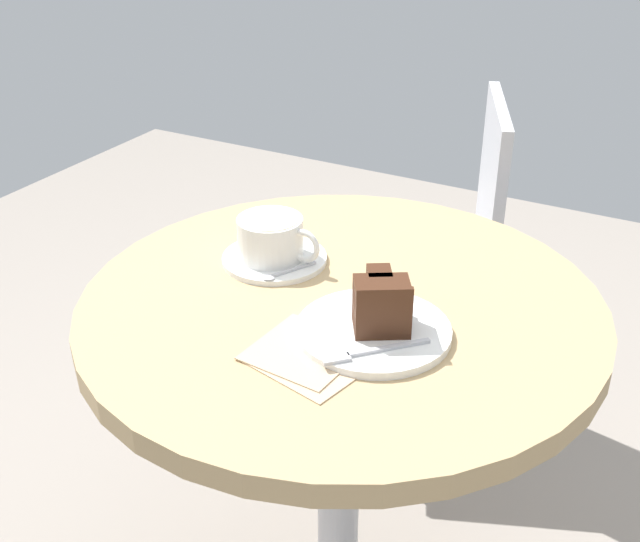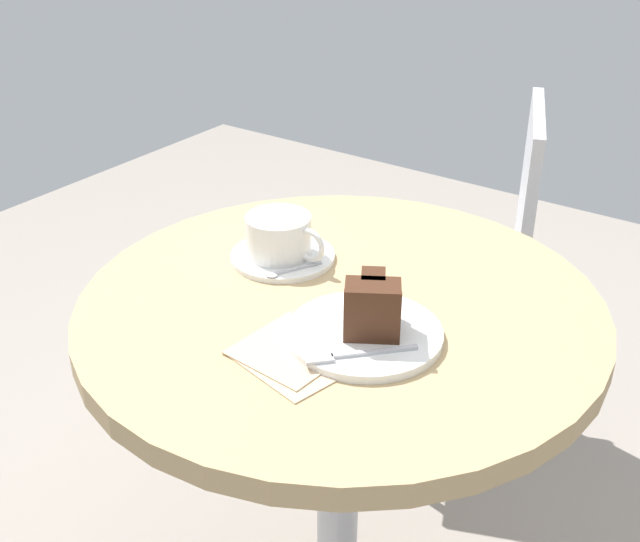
# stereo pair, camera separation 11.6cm
# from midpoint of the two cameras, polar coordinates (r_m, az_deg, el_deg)

# --- Properties ---
(cafe_table) EXTENTS (0.77, 0.77, 0.74)m
(cafe_table) POSITION_cam_midpoint_polar(r_m,az_deg,el_deg) (1.23, -1.24, -6.95)
(cafe_table) COLOR tan
(cafe_table) RESTS_ON ground
(saucer) EXTENTS (0.17, 0.17, 0.01)m
(saucer) POSITION_cam_midpoint_polar(r_m,az_deg,el_deg) (1.27, -5.85, 0.82)
(saucer) COLOR white
(saucer) RESTS_ON cafe_table
(coffee_cup) EXTENTS (0.14, 0.10, 0.07)m
(coffee_cup) POSITION_cam_midpoint_polar(r_m,az_deg,el_deg) (1.25, -6.12, 2.34)
(coffee_cup) COLOR white
(coffee_cup) RESTS_ON saucer
(teaspoon) EXTENTS (0.05, 0.09, 0.00)m
(teaspoon) POSITION_cam_midpoint_polar(r_m,az_deg,el_deg) (1.22, -5.40, -0.21)
(teaspoon) COLOR #B7B7BC
(teaspoon) RESTS_ON saucer
(cake_plate) EXTENTS (0.21, 0.21, 0.01)m
(cake_plate) POSITION_cam_midpoint_polar(r_m,az_deg,el_deg) (1.08, 0.76, -4.37)
(cake_plate) COLOR white
(cake_plate) RESTS_ON cafe_table
(cake_slice) EXTENTS (0.09, 0.10, 0.08)m
(cake_slice) POSITION_cam_midpoint_polar(r_m,az_deg,el_deg) (1.06, 1.28, -2.45)
(cake_slice) COLOR #422619
(cake_slice) RESTS_ON cake_plate
(fork) EXTENTS (0.11, 0.12, 0.00)m
(fork) POSITION_cam_midpoint_polar(r_m,az_deg,el_deg) (1.02, -0.18, -5.92)
(fork) COLOR #B7B7BC
(fork) RESTS_ON cake_plate
(napkin) EXTENTS (0.17, 0.17, 0.00)m
(napkin) POSITION_cam_midpoint_polar(r_m,az_deg,el_deg) (1.04, -3.88, -6.00)
(napkin) COLOR tan
(napkin) RESTS_ON cafe_table
(cafe_chair) EXTENTS (0.49, 0.49, 0.84)m
(cafe_chair) POSITION_cam_midpoint_polar(r_m,az_deg,el_deg) (1.87, 6.96, 2.00)
(cafe_chair) COLOR #BCBCC1
(cafe_chair) RESTS_ON ground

